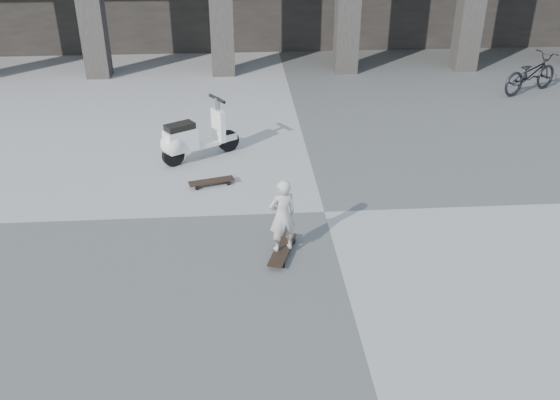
{
  "coord_description": "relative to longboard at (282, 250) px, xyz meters",
  "views": [
    {
      "loc": [
        -1.38,
        -8.65,
        4.84
      ],
      "look_at": [
        -0.81,
        -0.74,
        0.65
      ],
      "focal_mm": 38.0,
      "sensor_mm": 36.0,
      "label": 1
    }
  ],
  "objects": [
    {
      "name": "skateboard_spare",
      "position": [
        -1.12,
        2.39,
        0.0
      ],
      "size": [
        0.86,
        0.42,
        0.1
      ],
      "rotation": [
        0.0,
        0.0,
        0.27
      ],
      "color": "black",
      "rests_on": "ground"
    },
    {
      "name": "child",
      "position": [
        -0.0,
        -0.0,
        0.59
      ],
      "size": [
        0.48,
        0.39,
        1.13
      ],
      "primitive_type": "imported",
      "rotation": [
        0.0,
        0.0,
        3.48
      ],
      "color": "#B8B2A6",
      "rests_on": "longboard"
    },
    {
      "name": "longboard",
      "position": [
        0.0,
        0.0,
        0.0
      ],
      "size": [
        0.51,
        0.97,
        0.1
      ],
      "rotation": [
        0.0,
        0.0,
        1.25
      ],
      "color": "black",
      "rests_on": "ground"
    },
    {
      "name": "ground",
      "position": [
        0.81,
        1.24,
        -0.08
      ],
      "size": [
        90.0,
        90.0,
        0.0
      ],
      "primitive_type": "plane",
      "color": "#50504E",
      "rests_on": "ground"
    },
    {
      "name": "scooter",
      "position": [
        -1.6,
        3.49,
        0.4
      ],
      "size": [
        1.52,
        1.07,
        1.2
      ],
      "rotation": [
        0.0,
        0.0,
        0.56
      ],
      "color": "black",
      "rests_on": "ground"
    },
    {
      "name": "bicycle",
      "position": [
        7.11,
        7.38,
        0.43
      ],
      "size": [
        2.03,
        1.51,
        1.02
      ],
      "primitive_type": "imported",
      "rotation": [
        0.0,
        0.0,
        2.06
      ],
      "color": "black",
      "rests_on": "ground"
    }
  ]
}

